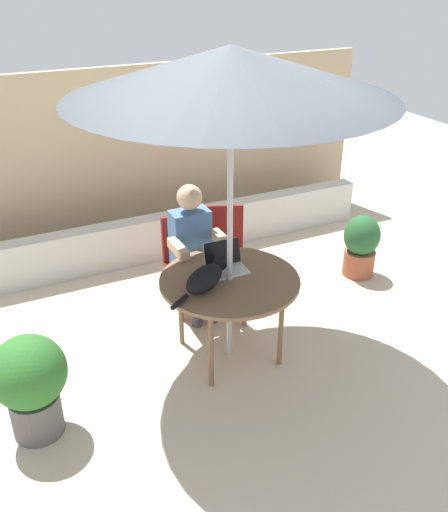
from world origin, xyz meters
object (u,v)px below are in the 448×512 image
(cat, at_px, (206,277))
(potted_plant_near_fence, at_px, (30,381))
(potted_plant_by_chair, at_px, (361,244))
(chair_occupied, at_px, (187,255))
(chair_empty, at_px, (222,245))
(patio_table, at_px, (230,285))
(patio_umbrella, at_px, (231,72))
(person_seated, at_px, (193,245))
(laptop, at_px, (225,261))

(cat, height_order, potted_plant_near_fence, cat)
(cat, distance_m, potted_plant_by_chair, 2.14)
(chair_occupied, distance_m, chair_empty, 0.37)
(patio_table, xyz_separation_m, patio_umbrella, (0.00, 0.00, 1.59))
(patio_umbrella, distance_m, person_seated, 1.73)
(patio_table, relative_size, cat, 1.88)
(patio_umbrella, distance_m, cat, 1.47)
(cat, relative_size, potted_plant_by_chair, 0.89)
(cat, bearing_deg, potted_plant_near_fence, -172.69)
(patio_umbrella, bearing_deg, potted_plant_near_fence, -172.39)
(laptop, bearing_deg, patio_table, -102.97)
(chair_empty, bearing_deg, patio_umbrella, -112.32)
(person_seated, distance_m, potted_plant_near_fence, 1.84)
(patio_table, relative_size, laptop, 3.53)
(patio_umbrella, height_order, laptop, patio_umbrella)
(patio_table, xyz_separation_m, chair_empty, (0.37, 0.90, -0.15))
(potted_plant_near_fence, bearing_deg, cat, 7.31)
(patio_table, height_order, cat, cat)
(patio_table, relative_size, potted_plant_near_fence, 1.43)
(patio_table, height_order, person_seated, person_seated)
(chair_empty, relative_size, cat, 1.50)
(person_seated, relative_size, cat, 2.09)
(patio_umbrella, height_order, person_seated, patio_umbrella)
(chair_occupied, relative_size, person_seated, 0.72)
(cat, relative_size, potted_plant_near_fence, 0.76)
(laptop, relative_size, cat, 0.53)
(patio_umbrella, distance_m, chair_empty, 2.00)
(chair_occupied, height_order, potted_plant_near_fence, chair_occupied)
(chair_empty, height_order, cat, cat)
(cat, bearing_deg, chair_occupied, 76.74)
(patio_umbrella, xyz_separation_m, potted_plant_by_chair, (1.78, 0.61, -1.91))
(patio_umbrella, height_order, chair_empty, patio_umbrella)
(patio_table, distance_m, laptop, 0.21)
(person_seated, xyz_separation_m, laptop, (0.04, -0.55, 0.09))
(potted_plant_near_fence, bearing_deg, patio_table, 7.61)
(patio_umbrella, bearing_deg, person_seated, 90.00)
(patio_umbrella, xyz_separation_m, cat, (-0.21, -0.04, -1.46))
(person_seated, height_order, cat, person_seated)
(laptop, xyz_separation_m, cat, (-0.25, -0.20, 0.02))
(chair_occupied, bearing_deg, laptop, -86.91)
(patio_table, height_order, chair_empty, chair_empty)
(laptop, distance_m, potted_plant_by_chair, 1.85)
(chair_empty, relative_size, person_seated, 0.72)
(patio_umbrella, distance_m, laptop, 1.49)
(person_seated, bearing_deg, chair_empty, 26.77)
(patio_table, distance_m, chair_empty, 0.98)
(chair_empty, xyz_separation_m, potted_plant_near_fence, (-1.94, -1.11, -0.07))
(laptop, height_order, potted_plant_near_fence, laptop)
(chair_occupied, xyz_separation_m, potted_plant_by_chair, (1.78, -0.26, -0.17))
(patio_umbrella, relative_size, potted_plant_by_chair, 3.72)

